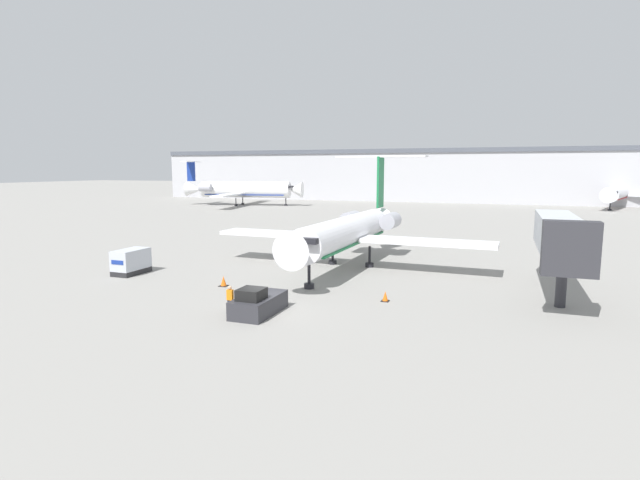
{
  "coord_description": "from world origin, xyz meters",
  "views": [
    {
      "loc": [
        14.07,
        -28.17,
        9.29
      ],
      "look_at": [
        0.0,
        10.13,
        3.45
      ],
      "focal_mm": 28.0,
      "sensor_mm": 36.0,
      "label": 1
    }
  ],
  "objects_px": {
    "traffic_cone_right": "(385,296)",
    "airplane_parked_far_right": "(243,189)",
    "airplane_parked_far_left": "(621,192)",
    "jet_bridge": "(559,236)",
    "traffic_cone_left": "(224,281)",
    "airplane_main": "(349,230)",
    "pushback_tug": "(258,303)",
    "worker_near_tug": "(230,299)",
    "luggage_cart": "(131,262)"
  },
  "relations": [
    {
      "from": "airplane_parked_far_left",
      "to": "worker_near_tug",
      "type": "bearing_deg",
      "value": -110.89
    },
    {
      "from": "airplane_main",
      "to": "worker_near_tug",
      "type": "relative_size",
      "value": 14.93
    },
    {
      "from": "jet_bridge",
      "to": "traffic_cone_left",
      "type": "bearing_deg",
      "value": -167.0
    },
    {
      "from": "traffic_cone_right",
      "to": "airplane_parked_far_left",
      "type": "height_order",
      "value": "airplane_parked_far_left"
    },
    {
      "from": "traffic_cone_right",
      "to": "airplane_parked_far_left",
      "type": "bearing_deg",
      "value": 72.15
    },
    {
      "from": "airplane_main",
      "to": "luggage_cart",
      "type": "distance_m",
      "value": 20.04
    },
    {
      "from": "worker_near_tug",
      "to": "jet_bridge",
      "type": "height_order",
      "value": "jet_bridge"
    },
    {
      "from": "jet_bridge",
      "to": "airplane_main",
      "type": "bearing_deg",
      "value": 162.47
    },
    {
      "from": "worker_near_tug",
      "to": "traffic_cone_right",
      "type": "relative_size",
      "value": 2.48
    },
    {
      "from": "worker_near_tug",
      "to": "airplane_parked_far_right",
      "type": "height_order",
      "value": "airplane_parked_far_right"
    },
    {
      "from": "worker_near_tug",
      "to": "airplane_parked_far_right",
      "type": "bearing_deg",
      "value": 118.4
    },
    {
      "from": "traffic_cone_left",
      "to": "airplane_parked_far_right",
      "type": "bearing_deg",
      "value": 117.9
    },
    {
      "from": "traffic_cone_right",
      "to": "airplane_parked_far_left",
      "type": "distance_m",
      "value": 112.73
    },
    {
      "from": "airplane_main",
      "to": "traffic_cone_left",
      "type": "xyz_separation_m",
      "value": [
        -7.05,
        -11.23,
        -3.13
      ]
    },
    {
      "from": "pushback_tug",
      "to": "airplane_parked_far_right",
      "type": "distance_m",
      "value": 98.51
    },
    {
      "from": "traffic_cone_left",
      "to": "jet_bridge",
      "type": "xyz_separation_m",
      "value": [
        24.61,
        5.68,
        4.06
      ]
    },
    {
      "from": "pushback_tug",
      "to": "luggage_cart",
      "type": "height_order",
      "value": "luggage_cart"
    },
    {
      "from": "airplane_parked_far_left",
      "to": "airplane_main",
      "type": "bearing_deg",
      "value": -112.96
    },
    {
      "from": "airplane_parked_far_left",
      "to": "jet_bridge",
      "type": "bearing_deg",
      "value": -102.82
    },
    {
      "from": "airplane_main",
      "to": "worker_near_tug",
      "type": "height_order",
      "value": "airplane_main"
    },
    {
      "from": "traffic_cone_left",
      "to": "airplane_parked_far_left",
      "type": "bearing_deg",
      "value": 66.01
    },
    {
      "from": "worker_near_tug",
      "to": "luggage_cart",
      "type": "bearing_deg",
      "value": 152.19
    },
    {
      "from": "worker_near_tug",
      "to": "traffic_cone_right",
      "type": "bearing_deg",
      "value": 35.65
    },
    {
      "from": "traffic_cone_left",
      "to": "traffic_cone_right",
      "type": "xyz_separation_m",
      "value": [
        13.16,
        -0.07,
        -0.05
      ]
    },
    {
      "from": "traffic_cone_right",
      "to": "airplane_parked_far_right",
      "type": "bearing_deg",
      "value": 124.75
    },
    {
      "from": "airplane_main",
      "to": "traffic_cone_right",
      "type": "relative_size",
      "value": 37.05
    },
    {
      "from": "airplane_parked_far_right",
      "to": "jet_bridge",
      "type": "distance_m",
      "value": 99.86
    },
    {
      "from": "pushback_tug",
      "to": "airplane_parked_far_left",
      "type": "bearing_deg",
      "value": 69.82
    },
    {
      "from": "luggage_cart",
      "to": "airplane_parked_far_left",
      "type": "bearing_deg",
      "value": 61.34
    },
    {
      "from": "traffic_cone_left",
      "to": "jet_bridge",
      "type": "bearing_deg",
      "value": 13.0
    },
    {
      "from": "airplane_parked_far_left",
      "to": "airplane_parked_far_right",
      "type": "distance_m",
      "value": 94.04
    },
    {
      "from": "traffic_cone_right",
      "to": "airplane_parked_far_left",
      "type": "relative_size",
      "value": 0.02
    },
    {
      "from": "airplane_parked_far_right",
      "to": "airplane_main",
      "type": "bearing_deg",
      "value": -54.29
    },
    {
      "from": "airplane_parked_far_right",
      "to": "jet_bridge",
      "type": "xyz_separation_m",
      "value": [
        66.88,
        -74.15,
        0.4
      ]
    },
    {
      "from": "pushback_tug",
      "to": "traffic_cone_right",
      "type": "distance_m",
      "value": 9.13
    },
    {
      "from": "traffic_cone_left",
      "to": "traffic_cone_right",
      "type": "bearing_deg",
      "value": -0.3
    },
    {
      "from": "traffic_cone_left",
      "to": "airplane_parked_far_right",
      "type": "relative_size",
      "value": 0.02
    },
    {
      "from": "airplane_main",
      "to": "traffic_cone_left",
      "type": "height_order",
      "value": "airplane_main"
    },
    {
      "from": "pushback_tug",
      "to": "airplane_parked_far_right",
      "type": "bearing_deg",
      "value": 119.45
    },
    {
      "from": "traffic_cone_left",
      "to": "airplane_parked_far_left",
      "type": "distance_m",
      "value": 117.37
    },
    {
      "from": "jet_bridge",
      "to": "airplane_parked_far_right",
      "type": "bearing_deg",
      "value": 132.05
    },
    {
      "from": "airplane_main",
      "to": "pushback_tug",
      "type": "xyz_separation_m",
      "value": [
        -0.91,
        -17.13,
        -2.82
      ]
    },
    {
      "from": "traffic_cone_right",
      "to": "airplane_parked_far_right",
      "type": "relative_size",
      "value": 0.02
    },
    {
      "from": "airplane_main",
      "to": "luggage_cart",
      "type": "bearing_deg",
      "value": -149.99
    },
    {
      "from": "traffic_cone_left",
      "to": "traffic_cone_right",
      "type": "relative_size",
      "value": 1.13
    },
    {
      "from": "pushback_tug",
      "to": "airplane_parked_far_right",
      "type": "relative_size",
      "value": 0.13
    },
    {
      "from": "luggage_cart",
      "to": "airplane_parked_far_right",
      "type": "height_order",
      "value": "airplane_parked_far_right"
    },
    {
      "from": "worker_near_tug",
      "to": "airplane_parked_far_left",
      "type": "xyz_separation_m",
      "value": [
        43.35,
        113.57,
        2.62
      ]
    },
    {
      "from": "traffic_cone_left",
      "to": "airplane_parked_far_right",
      "type": "height_order",
      "value": "airplane_parked_far_right"
    },
    {
      "from": "airplane_parked_far_right",
      "to": "jet_bridge",
      "type": "relative_size",
      "value": 2.36
    }
  ]
}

